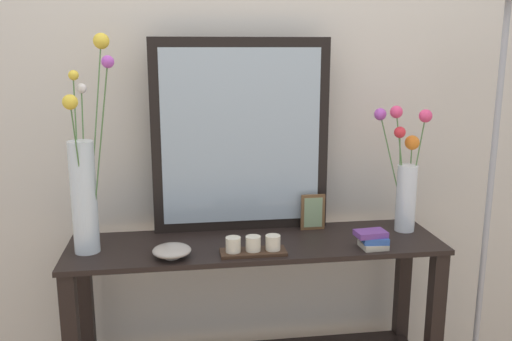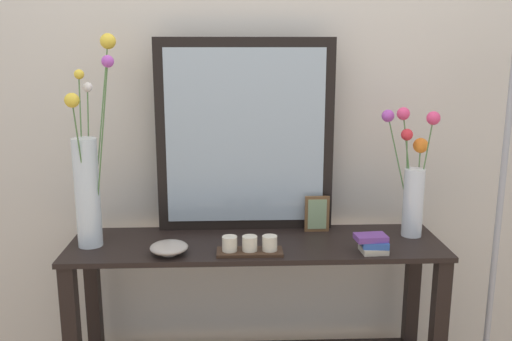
# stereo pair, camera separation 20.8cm
# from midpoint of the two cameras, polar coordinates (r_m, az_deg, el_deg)

# --- Properties ---
(wall_back) EXTENTS (6.40, 0.08, 2.70)m
(wall_back) POSITION_cam_midpoint_polar(r_m,az_deg,el_deg) (2.35, 2.23, 7.83)
(wall_back) COLOR beige
(wall_back) RESTS_ON ground
(console_table) EXTENTS (1.46, 0.40, 0.80)m
(console_table) POSITION_cam_midpoint_polar(r_m,az_deg,el_deg) (2.28, 2.70, -14.51)
(console_table) COLOR black
(console_table) RESTS_ON ground
(mirror_leaning) EXTENTS (0.72, 0.03, 0.79)m
(mirror_leaning) POSITION_cam_midpoint_polar(r_m,az_deg,el_deg) (2.22, 1.55, 3.56)
(mirror_leaning) COLOR black
(mirror_leaning) RESTS_ON console_table
(tall_vase_left) EXTENTS (0.19, 0.29, 0.80)m
(tall_vase_left) POSITION_cam_midpoint_polar(r_m,az_deg,el_deg) (2.12, -14.43, -0.64)
(tall_vase_left) COLOR silver
(tall_vase_left) RESTS_ON console_table
(vase_right) EXTENTS (0.20, 0.16, 0.52)m
(vase_right) POSITION_cam_midpoint_polar(r_m,az_deg,el_deg) (2.29, 18.55, -1.13)
(vase_right) COLOR silver
(vase_right) RESTS_ON console_table
(candle_tray) EXTENTS (0.24, 0.09, 0.07)m
(candle_tray) POSITION_cam_midpoint_polar(r_m,az_deg,el_deg) (2.03, 2.29, -7.95)
(candle_tray) COLOR #382316
(candle_tray) RESTS_ON console_table
(picture_frame_small) EXTENTS (0.10, 0.01, 0.15)m
(picture_frame_small) POSITION_cam_midpoint_polar(r_m,az_deg,el_deg) (2.28, 8.99, -4.52)
(picture_frame_small) COLOR brown
(picture_frame_small) RESTS_ON console_table
(decorative_bowl) EXTENTS (0.14, 0.14, 0.05)m
(decorative_bowl) POSITION_cam_midpoint_polar(r_m,az_deg,el_deg) (2.04, -6.16, -8.04)
(decorative_bowl) COLOR #9E9389
(decorative_bowl) RESTS_ON console_table
(book_stack) EXTENTS (0.13, 0.10, 0.07)m
(book_stack) POSITION_cam_midpoint_polar(r_m,az_deg,el_deg) (2.12, 14.91, -7.39)
(book_stack) COLOR #B2A893
(book_stack) RESTS_ON console_table
(floor_lamp) EXTENTS (0.24, 0.24, 1.83)m
(floor_lamp) POSITION_cam_midpoint_polar(r_m,az_deg,el_deg) (2.26, 27.16, 3.38)
(floor_lamp) COLOR #9E9EA3
(floor_lamp) RESTS_ON ground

